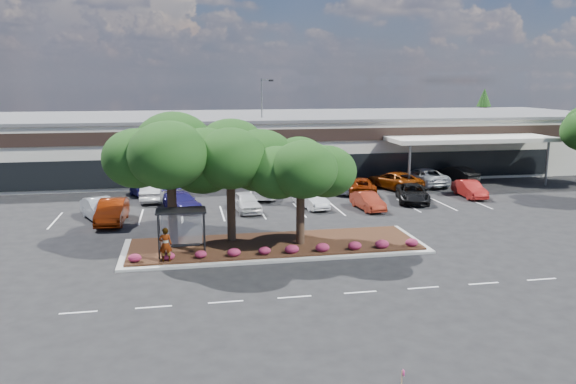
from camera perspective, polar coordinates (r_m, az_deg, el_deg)
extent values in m
plane|color=black|center=(30.74, 3.61, -7.56)|extent=(160.00, 160.00, 0.00)
cube|color=beige|center=(62.98, -4.01, 4.92)|extent=(80.00, 20.00, 6.00)
cube|color=#59595B|center=(62.72, -4.05, 7.74)|extent=(80.40, 20.40, 0.30)
cube|color=black|center=(52.88, -2.75, 5.70)|extent=(80.00, 0.25, 1.20)
cube|color=black|center=(53.29, -2.72, 2.27)|extent=(60.00, 0.18, 2.60)
cube|color=#B00D0C|center=(52.33, -9.29, 5.50)|extent=(6.00, 0.12, 1.00)
cube|color=beige|center=(56.94, 18.06, 5.15)|extent=(16.00, 5.00, 0.40)
cylinder|color=slate|center=(52.39, 12.22, 2.43)|extent=(0.24, 0.24, 4.20)
cylinder|color=slate|center=(59.24, 24.82, 2.64)|extent=(0.24, 0.24, 4.20)
cube|color=#A0A09B|center=(34.06, -1.33, -5.53)|extent=(18.00, 6.00, 0.15)
cube|color=#3C2513|center=(34.02, -1.33, -5.32)|extent=(17.20, 5.20, 0.12)
cube|color=silver|center=(26.55, -20.54, -11.38)|extent=(1.60, 0.12, 0.01)
cube|color=silver|center=(26.17, -13.49, -11.29)|extent=(1.60, 0.12, 0.01)
cube|color=silver|center=(26.18, -6.35, -11.03)|extent=(1.60, 0.12, 0.01)
cube|color=silver|center=(26.58, 0.66, -10.61)|extent=(1.60, 0.12, 0.01)
cube|color=silver|center=(27.34, 7.36, -10.06)|extent=(1.60, 0.12, 0.01)
cube|color=silver|center=(28.45, 13.58, -9.43)|extent=(1.60, 0.12, 0.01)
cube|color=silver|center=(29.87, 19.26, -8.76)|extent=(1.60, 0.12, 0.01)
cube|color=silver|center=(31.54, 24.36, -8.08)|extent=(1.60, 0.12, 0.01)
cube|color=silver|center=(43.82, -22.57, -2.68)|extent=(0.12, 5.00, 0.01)
cube|color=silver|center=(43.29, -18.68, -2.57)|extent=(0.12, 5.00, 0.01)
cube|color=silver|center=(42.96, -14.71, -2.45)|extent=(0.12, 5.00, 0.01)
cube|color=silver|center=(42.84, -10.71, -2.31)|extent=(0.12, 5.00, 0.01)
cube|color=silver|center=(42.93, -6.70, -2.16)|extent=(0.12, 5.00, 0.01)
cube|color=silver|center=(43.23, -2.73, -2.00)|extent=(0.12, 5.00, 0.01)
cube|color=silver|center=(43.73, 1.17, -1.84)|extent=(0.12, 5.00, 0.01)
cube|color=silver|center=(44.43, 4.96, -1.67)|extent=(0.12, 5.00, 0.01)
cube|color=silver|center=(45.31, 8.62, -1.50)|extent=(0.12, 5.00, 0.01)
cube|color=silver|center=(46.38, 12.12, -1.33)|extent=(0.12, 5.00, 0.01)
cube|color=silver|center=(47.61, 15.45, -1.16)|extent=(0.12, 5.00, 0.01)
cube|color=silver|center=(48.99, 18.61, -1.00)|extent=(0.12, 5.00, 0.01)
cylinder|color=black|center=(32.76, -12.94, -3.89)|extent=(0.08, 0.08, 2.50)
cylinder|color=black|center=(32.74, -8.56, -3.73)|extent=(0.08, 0.08, 2.50)
cylinder|color=black|center=(31.50, -13.02, -4.50)|extent=(0.08, 0.08, 2.50)
cylinder|color=black|center=(31.49, -8.46, -4.33)|extent=(0.08, 0.08, 2.50)
cube|color=black|center=(31.78, -10.83, -1.87)|extent=(2.75, 1.55, 0.10)
cube|color=silver|center=(32.69, -10.76, -3.60)|extent=(2.30, 0.03, 2.00)
cube|color=black|center=(32.55, -10.70, -5.35)|extent=(2.00, 0.35, 0.06)
cone|color=#143910|center=(83.32, 19.18, 6.91)|extent=(3.96, 3.96, 9.00)
imported|color=#594C47|center=(31.14, -12.34, -5.23)|extent=(0.71, 0.49, 1.90)
cube|color=#A0A09B|center=(57.56, -2.62, 1.53)|extent=(0.50, 0.50, 0.40)
cylinder|color=slate|center=(56.93, -2.67, 6.56)|extent=(0.14, 0.14, 9.74)
cube|color=slate|center=(56.69, -2.25, 11.32)|extent=(0.93, 0.44, 0.14)
cube|color=black|center=(56.63, -1.74, 11.26)|extent=(0.51, 0.41, 0.18)
cube|color=#E83D90|center=(18.82, 11.66, -17.54)|extent=(0.02, 0.14, 0.18)
imported|color=#A1A7AD|center=(42.64, -18.54, -1.68)|extent=(3.45, 5.08, 1.58)
imported|color=#701D04|center=(41.49, -17.44, -1.90)|extent=(1.97, 5.13, 1.67)
imported|color=navy|center=(44.46, -10.75, -0.93)|extent=(3.46, 5.03, 1.35)
imported|color=silver|center=(43.29, -4.30, -1.00)|extent=(2.33, 4.55, 1.48)
imported|color=silver|center=(44.42, 2.36, -0.71)|extent=(2.26, 4.48, 1.41)
imported|color=maroon|center=(44.16, 8.11, -0.93)|extent=(1.83, 4.21, 1.35)
imported|color=black|center=(47.62, 12.54, -0.13)|extent=(3.84, 5.74, 1.46)
imported|color=maroon|center=(50.90, 17.97, 0.29)|extent=(1.73, 4.39, 1.42)
imported|color=navy|center=(49.81, -14.31, 0.29)|extent=(3.25, 4.64, 1.47)
imported|color=silver|center=(48.33, -13.64, 0.05)|extent=(1.83, 4.82, 1.57)
imported|color=silver|center=(48.24, -2.44, 0.33)|extent=(3.23, 5.65, 1.54)
imported|color=silver|center=(50.43, 5.66, 0.64)|extent=(2.83, 4.25, 1.34)
imported|color=#6E1F04|center=(50.37, 7.33, 0.65)|extent=(3.27, 5.50, 1.43)
imported|color=#652505|center=(53.02, 10.72, 1.17)|extent=(4.65, 6.40, 1.62)
imported|color=#ACB2B9|center=(55.36, 13.52, 1.51)|extent=(3.50, 6.35, 1.68)
imported|color=black|center=(57.74, 16.57, 1.73)|extent=(3.43, 5.27, 1.64)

